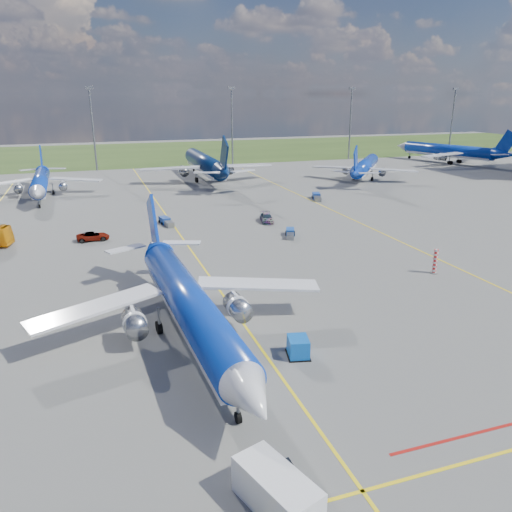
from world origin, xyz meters
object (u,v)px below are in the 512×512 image
object	(u,v)px
baggage_tug_e	(317,197)
bg_jet_ne	(364,179)
warning_post	(435,261)
baggage_tug_w	(290,233)
service_car_b	(93,236)
bg_jet_nnw	(42,197)
bg_jet_n	(205,180)
main_airliner	(191,340)
pushback_tug	(285,493)
baggage_tug_c	(166,222)
uld_container	(298,347)
service_van	(277,492)
bg_jet_ene	(446,163)
service_car_c	(267,218)

from	to	relation	value
baggage_tug_e	bg_jet_ne	bearing A→B (deg)	59.95
warning_post	baggage_tug_w	bearing A→B (deg)	116.09
service_car_b	baggage_tug_e	xyz separation A→B (m)	(44.29, 16.93, -0.12)
warning_post	bg_jet_ne	bearing A→B (deg)	66.38
bg_jet_nnw	bg_jet_ne	world-z (taller)	bg_jet_ne
bg_jet_n	service_car_b	size ratio (longest dim) A/B	9.79
main_airliner	pushback_tug	world-z (taller)	main_airliner
pushback_tug	baggage_tug_c	size ratio (longest dim) A/B	1.11
bg_jet_nnw	uld_container	xyz separation A→B (m)	(24.64, -78.92, 0.81)
service_car_b	baggage_tug_c	bearing A→B (deg)	-65.44
warning_post	baggage_tug_w	world-z (taller)	warning_post
bg_jet_ne	service_van	size ratio (longest dim) A/B	7.22
service_car_b	pushback_tug	bearing A→B (deg)	-174.04
bg_jet_n	pushback_tug	bearing A→B (deg)	80.04
bg_jet_nnw	service_car_b	distance (m)	38.95
bg_jet_ene	bg_jet_n	bearing A→B (deg)	-14.13
pushback_tug	warning_post	bearing A→B (deg)	40.92
bg_jet_ene	warning_post	bearing A→B (deg)	30.95
uld_container	baggage_tug_c	xyz separation A→B (m)	(-3.51, 47.16, -0.31)
uld_container	bg_jet_ene	bearing A→B (deg)	59.00
bg_jet_n	service_car_c	bearing A→B (deg)	90.82
uld_container	service_van	size ratio (longest dim) A/B	0.40
bg_jet_n	baggage_tug_c	xyz separation A→B (m)	(-16.41, -42.15, 0.50)
main_airliner	baggage_tug_e	world-z (taller)	main_airliner
bg_jet_n	service_van	distance (m)	105.72
warning_post	baggage_tug_e	distance (m)	45.22
main_airliner	baggage_tug_w	size ratio (longest dim) A/B	8.44
bg_jet_ene	service_car_c	bearing A→B (deg)	14.30
bg_jet_nnw	service_car_b	xyz separation A→B (m)	(9.40, -37.79, 0.65)
main_airliner	warning_post	bearing A→B (deg)	10.88
service_car_c	bg_jet_ne	bearing A→B (deg)	53.73
warning_post	service_van	distance (m)	41.46
pushback_tug	uld_container	distance (m)	15.85
bg_jet_n	main_airliner	size ratio (longest dim) A/B	1.22
uld_container	service_car_c	size ratio (longest dim) A/B	0.41
warning_post	uld_container	distance (m)	26.96
bg_jet_ne	uld_container	distance (m)	93.69
service_van	baggage_tug_w	world-z (taller)	service_van
uld_container	bg_jet_nnw	bearing A→B (deg)	119.88
service_car_c	baggage_tug_c	bearing A→B (deg)	179.68
pushback_tug	uld_container	size ratio (longest dim) A/B	2.68
service_car_b	baggage_tug_w	bearing A→B (deg)	-106.56
pushback_tug	service_van	xyz separation A→B (m)	(-0.53, -0.16, 0.37)
warning_post	service_van	world-z (taller)	warning_post
service_car_b	baggage_tug_c	distance (m)	13.19
bg_jet_nnw	warning_post	bearing A→B (deg)	-55.21
main_airliner	pushback_tug	xyz separation A→B (m)	(0.97, -19.87, 0.74)
baggage_tug_e	service_car_b	bearing A→B (deg)	-140.34
warning_post	service_car_c	bearing A→B (deg)	109.30
bg_jet_nnw	baggage_tug_w	world-z (taller)	bg_jet_nnw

